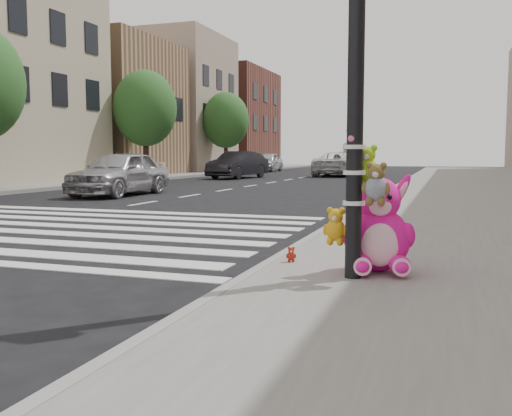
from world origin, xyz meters
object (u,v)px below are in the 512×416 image
at_px(signal_pole, 358,114).
at_px(pink_bunny, 378,231).
at_px(car_silver_far, 120,173).
at_px(car_dark_far, 238,165).
at_px(car_white_near, 338,164).
at_px(red_teddy, 291,254).

distance_m(signal_pole, pink_bunny, 1.25).
xyz_separation_m(car_silver_far, car_dark_far, (-0.81, 13.30, 0.01)).
bearing_deg(car_white_near, signal_pole, 100.75).
relative_size(signal_pole, pink_bunny, 3.80).
distance_m(signal_pole, red_teddy, 1.83).
height_order(pink_bunny, car_silver_far, car_silver_far).
distance_m(red_teddy, car_silver_far, 13.31).
bearing_deg(car_dark_far, red_teddy, -60.02).
bearing_deg(car_white_near, car_dark_far, 45.86).
bearing_deg(car_silver_far, car_dark_far, 93.05).
distance_m(car_silver_far, car_white_near, 18.57).
height_order(signal_pole, red_teddy, signal_pole).
distance_m(red_teddy, car_white_near, 28.70).
height_order(signal_pole, car_silver_far, signal_pole).
relative_size(car_silver_far, car_white_near, 0.83).
bearing_deg(pink_bunny, signal_pole, -130.66).
bearing_deg(pink_bunny, car_dark_far, 100.56).
bearing_deg(signal_pole, car_dark_far, 113.09).
height_order(car_dark_far, car_white_near, car_dark_far).
relative_size(pink_bunny, car_silver_far, 0.24).
bearing_deg(signal_pole, pink_bunny, 62.54).
relative_size(red_teddy, car_white_near, 0.03).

